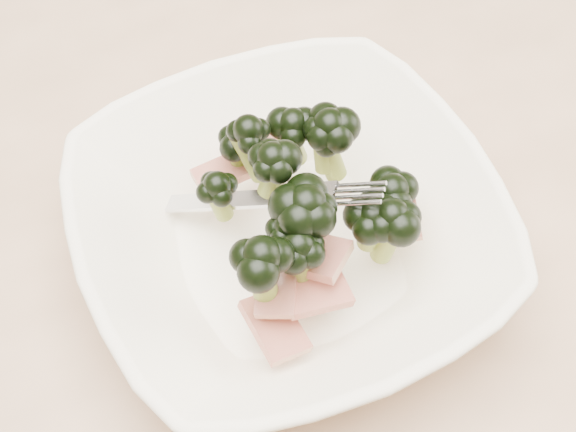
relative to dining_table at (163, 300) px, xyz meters
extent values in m
cube|color=tan|center=(0.00, 0.00, 0.08)|extent=(1.20, 0.80, 0.04)
cylinder|color=tan|center=(0.55, 0.35, -0.30)|extent=(0.06, 0.06, 0.71)
imported|color=white|center=(0.08, -0.06, 0.13)|extent=(0.28, 0.28, 0.07)
cylinder|color=olive|center=(0.08, -0.08, 0.17)|extent=(0.02, 0.02, 0.03)
ellipsoid|color=black|center=(0.08, -0.08, 0.19)|extent=(0.04, 0.04, 0.03)
cylinder|color=olive|center=(0.07, -0.10, 0.16)|extent=(0.02, 0.01, 0.03)
ellipsoid|color=black|center=(0.07, -0.10, 0.18)|extent=(0.03, 0.03, 0.03)
cylinder|color=olive|center=(0.08, -0.05, 0.18)|extent=(0.02, 0.01, 0.03)
ellipsoid|color=black|center=(0.08, -0.05, 0.20)|extent=(0.03, 0.03, 0.03)
cylinder|color=olive|center=(0.12, -0.03, 0.15)|extent=(0.01, 0.02, 0.03)
ellipsoid|color=black|center=(0.12, -0.03, 0.17)|extent=(0.03, 0.03, 0.02)
cylinder|color=olive|center=(0.13, -0.10, 0.14)|extent=(0.02, 0.02, 0.04)
ellipsoid|color=black|center=(0.13, -0.10, 0.17)|extent=(0.04, 0.04, 0.03)
cylinder|color=olive|center=(0.07, -0.09, 0.17)|extent=(0.02, 0.01, 0.03)
ellipsoid|color=black|center=(0.07, -0.09, 0.18)|extent=(0.03, 0.03, 0.02)
cylinder|color=olive|center=(0.13, -0.03, 0.15)|extent=(0.02, 0.03, 0.05)
ellipsoid|color=black|center=(0.13, -0.03, 0.18)|extent=(0.04, 0.04, 0.03)
cylinder|color=olive|center=(0.14, -0.08, 0.14)|extent=(0.02, 0.02, 0.04)
ellipsoid|color=black|center=(0.14, -0.08, 0.17)|extent=(0.04, 0.04, 0.03)
cylinder|color=olive|center=(0.04, -0.10, 0.16)|extent=(0.02, 0.02, 0.05)
ellipsoid|color=black|center=(0.04, -0.10, 0.19)|extent=(0.04, 0.04, 0.03)
cylinder|color=olive|center=(0.08, -0.01, 0.16)|extent=(0.02, 0.02, 0.04)
ellipsoid|color=black|center=(0.08, -0.01, 0.19)|extent=(0.03, 0.03, 0.03)
cylinder|color=olive|center=(0.11, -0.01, 0.14)|extent=(0.02, 0.02, 0.04)
ellipsoid|color=black|center=(0.11, -0.01, 0.17)|extent=(0.03, 0.03, 0.03)
cylinder|color=olive|center=(0.05, -0.03, 0.15)|extent=(0.02, 0.02, 0.03)
ellipsoid|color=black|center=(0.05, -0.03, 0.17)|extent=(0.03, 0.03, 0.02)
cylinder|color=olive|center=(0.07, 0.00, 0.15)|extent=(0.02, 0.01, 0.03)
ellipsoid|color=black|center=(0.07, 0.00, 0.17)|extent=(0.03, 0.03, 0.02)
cylinder|color=olive|center=(0.12, -0.09, 0.15)|extent=(0.01, 0.02, 0.03)
ellipsoid|color=black|center=(0.12, -0.09, 0.17)|extent=(0.03, 0.03, 0.03)
cube|color=maroon|center=(0.07, -0.11, 0.14)|extent=(0.04, 0.03, 0.02)
cube|color=maroon|center=(0.04, -0.12, 0.13)|extent=(0.03, 0.05, 0.02)
cube|color=maroon|center=(0.14, -0.09, 0.14)|extent=(0.04, 0.04, 0.02)
cube|color=maroon|center=(0.05, -0.10, 0.15)|extent=(0.04, 0.04, 0.01)
cube|color=maroon|center=(0.06, 0.00, 0.14)|extent=(0.05, 0.03, 0.01)
cube|color=maroon|center=(0.09, 0.00, 0.14)|extent=(0.04, 0.04, 0.02)
cube|color=maroon|center=(0.08, -0.09, 0.15)|extent=(0.05, 0.05, 0.02)
camera|label=1|loc=(-0.04, -0.31, 0.57)|focal=50.00mm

